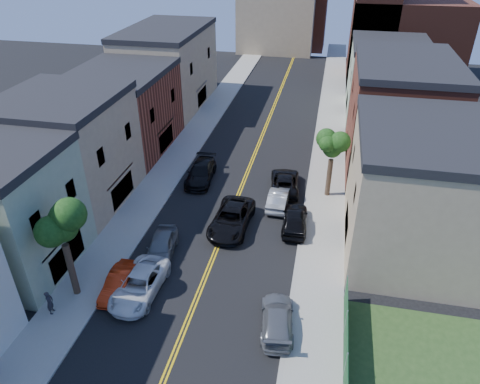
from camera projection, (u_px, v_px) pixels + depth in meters
The scene contains 25 objects.
sidewalk_left at pixel (192, 136), 51.14m from camera, with size 3.20×100.00×0.15m, color gray.
sidewalk_right at pixel (330, 148), 48.39m from camera, with size 3.20×100.00×0.15m, color gray.
curb_left at pixel (207, 138), 50.83m from camera, with size 0.30×100.00×0.15m, color gray.
curb_right at pixel (314, 147), 48.69m from camera, with size 0.30×100.00×0.15m, color gray.
bldg_left_tan_near at pixel (68, 153), 37.35m from camera, with size 9.00×10.00×9.00m, color #998466.
bldg_left_brick at pixel (124, 113), 46.82m from camera, with size 9.00×12.00×8.00m, color brown.
bldg_left_tan_far at pixel (168, 69), 58.14m from camera, with size 9.00×16.00×9.50m, color #998466.
bldg_right_tan at pixel (416, 195), 31.64m from camera, with size 9.00×12.00×9.00m, color #998466.
bldg_right_brick at pixel (398, 117), 43.10m from camera, with size 9.00×14.00×10.00m, color brown.
bldg_right_palegrn at pixel (386, 82), 55.20m from camera, with size 9.00×12.00×8.50m, color gray.
church at pixel (398, 33), 65.85m from camera, with size 16.20×14.20×22.60m.
backdrop_left at pixel (276, 19), 82.54m from camera, with size 14.00×8.00×12.00m, color #998466.
backdrop_center at pixel (299, 21), 85.71m from camera, with size 10.00×8.00×10.00m, color brown.
tree_left_mid at pixel (57, 212), 26.00m from camera, with size 5.20×5.20×9.29m.
tree_right_far at pixel (334, 138), 37.07m from camera, with size 4.40×4.40×8.03m.
red_sedan at pixel (120, 283), 29.34m from camera, with size 1.46×4.20×1.38m, color #B7290C.
white_pickup at pixel (140, 284), 29.09m from camera, with size 2.55×5.52×1.53m, color silver.
grey_car_left at pixel (161, 246), 32.48m from camera, with size 1.90×4.73×1.61m, color slate.
black_car_left at pixel (201, 172), 42.11m from camera, with size 2.31×5.67×1.65m, color black.
grey_car_right at pixel (277, 319), 26.64m from camera, with size 1.94×4.78×1.39m, color slate.
black_car_right at pixel (295, 219), 35.41m from camera, with size 1.98×4.93×1.68m, color black.
silver_car_right at pixel (279, 197), 38.37m from camera, with size 1.63×4.67×1.54m, color #9A9EA2.
dark_car_right_far at pixel (285, 182), 40.67m from camera, with size 2.57×5.57×1.55m, color black.
black_suv_lane at pixel (231, 219), 35.44m from camera, with size 2.85×6.19×1.72m, color black.
pedestrian_left at pixel (50, 302), 27.40m from camera, with size 0.61×0.40×1.67m, color #25232A.
Camera 1 is at (7.11, -4.96, 21.08)m, focal length 33.02 mm.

